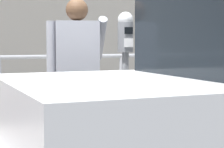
# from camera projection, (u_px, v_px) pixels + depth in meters

# --- Properties ---
(sidewalk_curb) EXTENTS (36.00, 2.55, 0.14)m
(sidewalk_curb) POSITION_uv_depth(u_px,v_px,m) (87.00, 146.00, 5.42)
(sidewalk_curb) COLOR #ADA8A0
(sidewalk_curb) RESTS_ON ground
(parking_meter) EXTENTS (0.16, 0.17, 1.55)m
(parking_meter) POSITION_uv_depth(u_px,v_px,m) (125.00, 55.00, 4.48)
(parking_meter) COLOR slate
(parking_meter) RESTS_ON sidewalk_curb
(pedestrian_at_meter) EXTENTS (0.69, 0.53, 1.67)m
(pedestrian_at_meter) POSITION_uv_depth(u_px,v_px,m) (77.00, 70.00, 4.35)
(pedestrian_at_meter) COLOR slate
(pedestrian_at_meter) RESTS_ON sidewalk_curb
(background_railing) EXTENTS (24.06, 0.06, 1.05)m
(background_railing) POSITION_uv_depth(u_px,v_px,m) (64.00, 75.00, 6.36)
(background_railing) COLOR gray
(background_railing) RESTS_ON sidewalk_curb
(backdrop_wall) EXTENTS (32.00, 0.50, 3.12)m
(backdrop_wall) POSITION_uv_depth(u_px,v_px,m) (22.00, 33.00, 9.53)
(backdrop_wall) COLOR gray
(backdrop_wall) RESTS_ON ground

